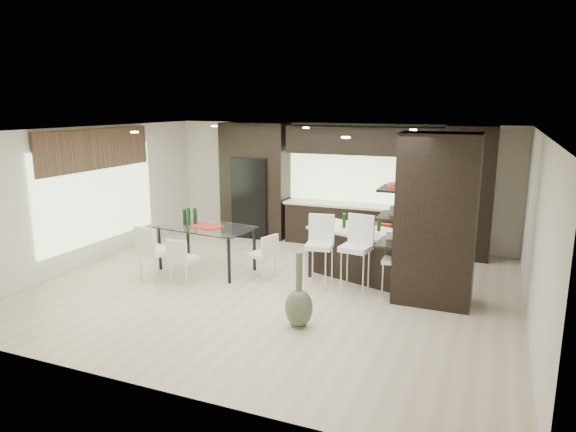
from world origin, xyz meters
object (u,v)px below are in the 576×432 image
at_px(stool_left, 319,258).
at_px(bench, 371,255).
at_px(chair_near, 184,262).
at_px(chair_far, 156,255).
at_px(stool_right, 394,272).
at_px(dining_table, 207,248).
at_px(chair_end, 262,258).
at_px(floor_vase, 299,290).
at_px(kitchen_island, 367,254).
at_px(stool_mid, 355,262).

bearing_deg(stool_left, bench, 57.88).
xyz_separation_m(chair_near, chair_far, (-0.55, -0.05, 0.08)).
height_order(stool_right, bench, stool_right).
bearing_deg(chair_near, stool_right, 14.26).
bearing_deg(dining_table, chair_end, 6.24).
bearing_deg(bench, floor_vase, -89.90).
bearing_deg(chair_end, dining_table, 108.58).
distance_m(kitchen_island, stool_right, 0.98).
distance_m(bench, chair_end, 2.17).
height_order(dining_table, chair_near, dining_table).
xyz_separation_m(kitchen_island, chair_end, (-1.75, -0.73, -0.06)).
xyz_separation_m(stool_mid, chair_near, (-2.92, -0.73, -0.14)).
distance_m(stool_left, bench, 1.53).
relative_size(bench, dining_table, 0.75).
height_order(kitchen_island, stool_left, stool_left).
bearing_deg(dining_table, stool_left, 5.05).
height_order(kitchen_island, stool_right, kitchen_island).
xyz_separation_m(dining_table, chair_near, (0.00, -0.79, -0.04)).
bearing_deg(stool_mid, stool_right, 12.17).
height_order(stool_left, stool_mid, stool_mid).
height_order(stool_mid, bench, stool_mid).
bearing_deg(dining_table, floor_vase, -27.76).
height_order(kitchen_island, chair_far, chair_far).
xyz_separation_m(dining_table, chair_far, (-0.55, -0.83, 0.04)).
distance_m(bench, floor_vase, 3.09).
xyz_separation_m(stool_right, chair_far, (-4.12, -0.82, 0.05)).
bearing_deg(stool_right, kitchen_island, 130.22).
bearing_deg(chair_far, stool_mid, 25.07).
bearing_deg(chair_end, bench, -33.36).
relative_size(bench, chair_far, 1.42).
relative_size(kitchen_island, chair_far, 2.26).
xyz_separation_m(kitchen_island, chair_near, (-2.92, -1.51, -0.06)).
bearing_deg(chair_near, floor_vase, -18.12).
distance_m(stool_right, dining_table, 3.57).
bearing_deg(kitchen_island, floor_vase, -79.84).
relative_size(chair_far, chair_end, 1.23).
distance_m(stool_right, chair_near, 3.66).
height_order(dining_table, chair_far, chair_far).
bearing_deg(floor_vase, stool_left, 99.33).
relative_size(dining_table, chair_far, 1.90).
distance_m(bench, chair_near, 3.58).
xyz_separation_m(bench, floor_vase, (-0.33, -3.06, 0.30)).
bearing_deg(kitchen_island, stool_left, -111.01).
height_order(stool_left, bench, stool_left).
bearing_deg(chair_end, stool_right, -71.67).
distance_m(stool_mid, chair_end, 1.76).
bearing_deg(bench, stool_right, -56.57).
xyz_separation_m(stool_left, bench, (0.60, 1.38, -0.25)).
distance_m(stool_mid, chair_far, 3.56).
xyz_separation_m(stool_mid, dining_table, (-2.92, 0.06, -0.10)).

